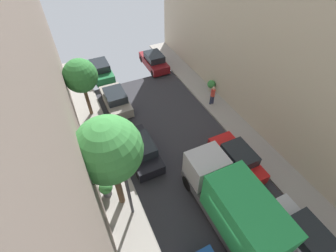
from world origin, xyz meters
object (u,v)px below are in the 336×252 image
at_px(parked_car_right_4, 154,61).
at_px(parked_car_left_4, 116,100).
at_px(parked_car_right_3, 237,158).
at_px(delivery_truck, 233,205).
at_px(street_tree_2, 109,150).
at_px(potted_plant_0, 211,85).
at_px(lamp_post, 125,177).
at_px(potted_plant_1, 106,188).
at_px(pedestrian, 213,95).
at_px(street_tree_0, 81,76).
at_px(parked_car_right_2, 303,237).
at_px(parked_car_left_5, 101,70).
at_px(parked_car_left_3, 141,150).

bearing_deg(parked_car_right_4, parked_car_left_4, -139.82).
height_order(parked_car_right_3, delivery_truck, delivery_truck).
bearing_deg(street_tree_2, parked_car_right_4, 60.07).
distance_m(street_tree_2, potted_plant_0, 13.42).
bearing_deg(lamp_post, potted_plant_1, 120.25).
bearing_deg(pedestrian, parked_car_right_3, -108.35).
relative_size(parked_car_left_4, street_tree_0, 0.87).
relative_size(parked_car_left_4, potted_plant_1, 3.70).
xyz_separation_m(parked_car_left_4, potted_plant_1, (-2.89, -7.92, 0.08)).
distance_m(parked_car_right_2, delivery_truck, 3.85).
bearing_deg(potted_plant_0, parked_car_left_4, 169.23).
xyz_separation_m(parked_car_right_2, street_tree_2, (-7.63, 6.11, 4.05)).
height_order(potted_plant_1, lamp_post, lamp_post).
bearing_deg(delivery_truck, pedestrian, 62.34).
xyz_separation_m(parked_car_left_4, parked_car_right_4, (5.40, 4.56, 0.00)).
bearing_deg(potted_plant_1, parked_car_left_5, 77.60).
relative_size(delivery_truck, lamp_post, 1.25).
relative_size(parked_car_right_4, street_tree_2, 0.67).
distance_m(pedestrian, potted_plant_0, 1.98).
distance_m(delivery_truck, street_tree_2, 6.79).
bearing_deg(parked_car_left_3, street_tree_0, 110.37).
bearing_deg(parked_car_left_5, lamp_post, -97.30).
xyz_separation_m(parked_car_left_4, parked_car_left_5, (0.00, 5.21, 0.00)).
relative_size(parked_car_left_4, potted_plant_0, 4.11).
distance_m(parked_car_left_4, parked_car_right_3, 10.81).
bearing_deg(parked_car_left_5, street_tree_0, -112.03).
distance_m(parked_car_left_4, pedestrian, 8.12).
height_order(parked_car_right_2, potted_plant_0, parked_car_right_2).
distance_m(parked_car_left_5, pedestrian, 11.28).
xyz_separation_m(parked_car_left_5, pedestrian, (7.42, -8.49, 0.35)).
xyz_separation_m(parked_car_left_5, lamp_post, (-1.90, -14.83, 2.93)).
distance_m(parked_car_left_3, parked_car_right_2, 10.32).
bearing_deg(delivery_truck, lamp_post, 149.91).
bearing_deg(lamp_post, street_tree_2, 110.12).
relative_size(parked_car_left_3, pedestrian, 2.44).
xyz_separation_m(parked_car_right_2, parked_car_right_4, (0.00, 19.37, 0.00)).
xyz_separation_m(parked_car_left_4, lamp_post, (-1.90, -9.61, 2.93)).
xyz_separation_m(street_tree_2, potted_plant_0, (10.64, 7.10, -4.05)).
relative_size(pedestrian, lamp_post, 0.33).
relative_size(pedestrian, street_tree_0, 0.36).
relative_size(parked_car_left_5, pedestrian, 2.44).
height_order(parked_car_left_4, parked_car_right_3, same).
height_order(parked_car_right_2, lamp_post, lamp_post).
xyz_separation_m(parked_car_right_3, street_tree_0, (-7.57, 9.20, 2.98)).
distance_m(parked_car_left_5, parked_car_right_3, 15.54).
height_order(parked_car_left_5, pedestrian, pedestrian).
bearing_deg(potted_plant_0, parked_car_right_2, -102.80).
height_order(parked_car_left_5, parked_car_right_3, same).
xyz_separation_m(delivery_truck, street_tree_2, (-4.93, 3.58, 2.99)).
height_order(parked_car_left_3, parked_car_right_4, same).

